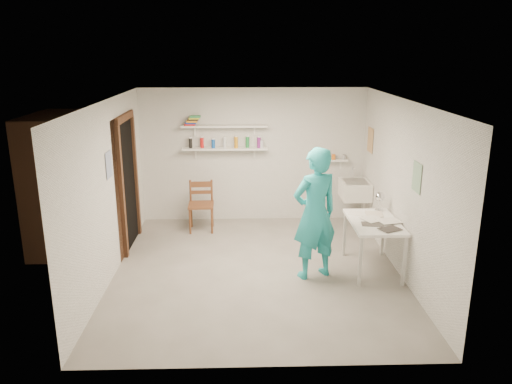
{
  "coord_description": "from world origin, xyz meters",
  "views": [
    {
      "loc": [
        -0.2,
        -6.53,
        3.06
      ],
      "look_at": [
        0.0,
        0.4,
        1.05
      ],
      "focal_mm": 35.0,
      "sensor_mm": 36.0,
      "label": 1
    }
  ],
  "objects_px": {
    "man": "(315,214)",
    "wooden_chair": "(201,205)",
    "work_table": "(373,245)",
    "wall_clock": "(320,188)",
    "desk_lamp": "(380,197)",
    "belfast_sink": "(355,190)"
  },
  "relations": [
    {
      "from": "belfast_sink",
      "to": "desk_lamp",
      "type": "distance_m",
      "value": 1.3
    },
    {
      "from": "wooden_chair",
      "to": "wall_clock",
      "type": "bearing_deg",
      "value": -44.82
    },
    {
      "from": "wall_clock",
      "to": "desk_lamp",
      "type": "height_order",
      "value": "wall_clock"
    },
    {
      "from": "belfast_sink",
      "to": "man",
      "type": "xyz_separation_m",
      "value": [
        -0.97,
        -1.9,
        0.21
      ]
    },
    {
      "from": "wall_clock",
      "to": "desk_lamp",
      "type": "xyz_separation_m",
      "value": [
        0.96,
        0.42,
        -0.26
      ]
    },
    {
      "from": "man",
      "to": "work_table",
      "type": "xyz_separation_m",
      "value": [
        0.86,
        0.18,
        -0.54
      ]
    },
    {
      "from": "belfast_sink",
      "to": "man",
      "type": "height_order",
      "value": "man"
    },
    {
      "from": "wooden_chair",
      "to": "work_table",
      "type": "xyz_separation_m",
      "value": [
        2.55,
        -1.68,
        -0.09
      ]
    },
    {
      "from": "man",
      "to": "work_table",
      "type": "bearing_deg",
      "value": 168.63
    },
    {
      "from": "work_table",
      "to": "man",
      "type": "bearing_deg",
      "value": -168.09
    },
    {
      "from": "wall_clock",
      "to": "work_table",
      "type": "distance_m",
      "value": 1.15
    },
    {
      "from": "wooden_chair",
      "to": "work_table",
      "type": "bearing_deg",
      "value": -35.09
    },
    {
      "from": "work_table",
      "to": "wall_clock",
      "type": "bearing_deg",
      "value": 178.53
    },
    {
      "from": "man",
      "to": "desk_lamp",
      "type": "xyz_separation_m",
      "value": [
        1.05,
        0.62,
        0.05
      ]
    },
    {
      "from": "work_table",
      "to": "desk_lamp",
      "type": "height_order",
      "value": "desk_lamp"
    },
    {
      "from": "man",
      "to": "desk_lamp",
      "type": "bearing_deg",
      "value": -172.44
    },
    {
      "from": "man",
      "to": "wall_clock",
      "type": "xyz_separation_m",
      "value": [
        0.09,
        0.2,
        0.3
      ]
    },
    {
      "from": "work_table",
      "to": "desk_lamp",
      "type": "distance_m",
      "value": 0.76
    },
    {
      "from": "man",
      "to": "wooden_chair",
      "type": "height_order",
      "value": "man"
    },
    {
      "from": "desk_lamp",
      "to": "belfast_sink",
      "type": "bearing_deg",
      "value": 93.26
    },
    {
      "from": "wall_clock",
      "to": "wooden_chair",
      "type": "height_order",
      "value": "wall_clock"
    },
    {
      "from": "belfast_sink",
      "to": "man",
      "type": "relative_size",
      "value": 0.33
    }
  ]
}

